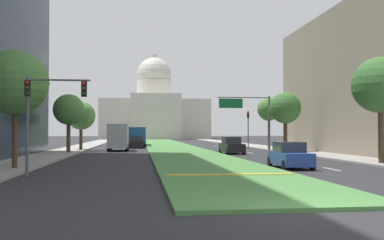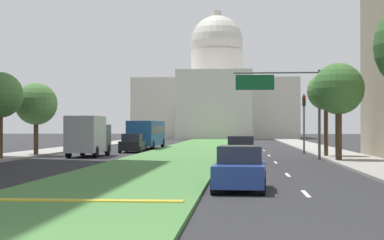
# 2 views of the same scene
# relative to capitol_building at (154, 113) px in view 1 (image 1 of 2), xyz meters

# --- Properties ---
(ground_plane) EXTENTS (271.01, 271.01, 0.00)m
(ground_plane) POSITION_rel_capitol_building_xyz_m (0.00, -60.72, -7.95)
(ground_plane) COLOR #2B2B2D
(grass_median) EXTENTS (7.22, 110.87, 0.14)m
(grass_median) POSITION_rel_capitol_building_xyz_m (0.00, -66.88, -7.88)
(grass_median) COLOR #4C8442
(grass_median) RESTS_ON ground_plane
(median_curb_nose) EXTENTS (6.50, 0.50, 0.04)m
(median_curb_nose) POSITION_rel_capitol_building_xyz_m (0.00, -112.81, -7.79)
(median_curb_nose) COLOR gold
(median_curb_nose) RESTS_ON grass_median
(lane_dashes_right) EXTENTS (0.16, 43.36, 0.01)m
(lane_dashes_right) POSITION_rel_capitol_building_xyz_m (7.26, -88.92, -7.94)
(lane_dashes_right) COLOR silver
(lane_dashes_right) RESTS_ON ground_plane
(sidewalk_left) EXTENTS (4.00, 110.87, 0.15)m
(sidewalk_left) POSITION_rel_capitol_building_xyz_m (-12.90, -73.04, -7.87)
(sidewalk_left) COLOR #9E9991
(sidewalk_left) RESTS_ON ground_plane
(sidewalk_right) EXTENTS (4.00, 110.87, 0.15)m
(sidewalk_right) POSITION_rel_capitol_building_xyz_m (12.90, -73.04, -7.87)
(sidewalk_right) COLOR #9E9991
(sidewalk_right) RESTS_ON ground_plane
(capitol_building) EXTENTS (32.13, 29.16, 26.48)m
(capitol_building) POSITION_rel_capitol_building_xyz_m (0.00, 0.00, 0.00)
(capitol_building) COLOR beige
(capitol_building) RESTS_ON ground_plane
(traffic_light_near_left) EXTENTS (3.34, 0.35, 5.20)m
(traffic_light_near_left) POSITION_rel_capitol_building_xyz_m (-9.56, -111.04, -4.15)
(traffic_light_near_left) COLOR #515456
(traffic_light_near_left) RESTS_ON ground_plane
(traffic_light_far_right) EXTENTS (0.28, 0.35, 5.20)m
(traffic_light_far_right) POSITION_rel_capitol_building_xyz_m (10.40, -76.04, -4.63)
(traffic_light_far_right) COLOR #515456
(traffic_light_far_right) RESTS_ON ground_plane
(overhead_guide_sign) EXTENTS (6.28, 0.20, 6.50)m
(overhead_guide_sign) POSITION_rel_capitol_building_xyz_m (8.22, -85.23, -3.27)
(overhead_guide_sign) COLOR #515456
(overhead_guide_sign) RESTS_ON ground_plane
(street_tree_left_near) EXTENTS (3.94, 3.94, 7.29)m
(street_tree_left_near) POSITION_rel_capitol_building_xyz_m (-12.05, -107.27, -2.65)
(street_tree_left_near) COLOR #4C3823
(street_tree_left_near) RESTS_ON ground_plane
(street_tree_right_near) EXTENTS (3.96, 3.96, 7.58)m
(street_tree_right_near) POSITION_rel_capitol_building_xyz_m (12.19, -106.05, -2.38)
(street_tree_right_near) COLOR #4C3823
(street_tree_right_near) RESTS_ON ground_plane
(street_tree_left_mid) EXTENTS (3.23, 3.23, 6.24)m
(street_tree_left_mid) POSITION_rel_capitol_building_xyz_m (-11.96, -88.11, -3.37)
(street_tree_left_mid) COLOR #4C3823
(street_tree_left_mid) RESTS_ON ground_plane
(street_tree_right_mid) EXTENTS (3.49, 3.49, 6.69)m
(street_tree_right_mid) POSITION_rel_capitol_building_xyz_m (11.54, -88.09, -3.05)
(street_tree_right_mid) COLOR #4C3823
(street_tree_right_mid) RESTS_ON ground_plane
(street_tree_left_far) EXTENTS (3.43, 3.43, 5.94)m
(street_tree_left_far) POSITION_rel_capitol_building_xyz_m (-11.58, -81.38, -3.75)
(street_tree_left_far) COLOR #4C3823
(street_tree_left_far) RESTS_ON ground_plane
(street_tree_right_far) EXTENTS (2.89, 2.89, 6.54)m
(street_tree_right_far) POSITION_rel_capitol_building_xyz_m (11.46, -82.30, -2.90)
(street_tree_right_far) COLOR #4C3823
(street_tree_right_far) RESTS_ON ground_plane
(sedan_lead_stopped) EXTENTS (2.08, 4.36, 1.67)m
(sedan_lead_stopped) POSITION_rel_capitol_building_xyz_m (4.92, -107.79, -7.16)
(sedan_lead_stopped) COLOR navy
(sedan_lead_stopped) RESTS_ON ground_plane
(sedan_midblock) EXTENTS (2.04, 4.21, 1.78)m
(sedan_midblock) POSITION_rel_capitol_building_xyz_m (4.91, -90.46, -7.12)
(sedan_midblock) COLOR black
(sedan_midblock) RESTS_ON ground_plane
(sedan_distant) EXTENTS (2.00, 4.37, 1.75)m
(sedan_distant) POSITION_rel_capitol_building_xyz_m (-4.97, -73.84, -7.13)
(sedan_distant) COLOR black
(sedan_distant) RESTS_ON ground_plane
(box_truck_delivery) EXTENTS (2.40, 6.40, 3.20)m
(box_truck_delivery) POSITION_rel_capitol_building_xyz_m (-7.09, -82.19, -6.27)
(box_truck_delivery) COLOR #4C5156
(box_truck_delivery) RESTS_ON ground_plane
(city_bus) EXTENTS (2.62, 11.00, 2.95)m
(city_bus) POSITION_rel_capitol_building_xyz_m (-4.92, -65.32, -6.18)
(city_bus) COLOR #1E4C8C
(city_bus) RESTS_ON ground_plane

